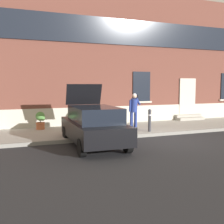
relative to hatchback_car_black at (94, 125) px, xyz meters
name	(u,v)px	position (x,y,z in m)	size (l,w,h in m)	color
ground_plane	(167,140)	(3.20, 0.02, -0.80)	(80.00, 80.00, 0.00)	#232326
sidewalk	(136,129)	(3.20, 2.82, -0.72)	(24.00, 3.60, 0.15)	#99968E
curb_edge	(155,135)	(3.20, 0.96, -0.72)	(24.00, 0.12, 0.15)	gray
building_facade	(118,60)	(3.21, 5.31, 2.93)	(24.00, 1.52, 7.50)	brown
entrance_stoop	(189,118)	(7.60, 4.36, -0.52)	(1.80, 0.64, 0.32)	#9E998E
hatchback_car_black	(94,125)	(0.00, 0.00, 0.00)	(1.92, 4.13, 2.34)	black
bollard_near_person	(150,119)	(3.15, 1.37, -0.09)	(0.15, 0.15, 1.04)	#333338
person_on_phone	(134,109)	(2.76, 2.23, 0.35)	(0.51, 0.48, 1.75)	navy
planter_terracotta	(41,120)	(-1.43, 3.91, -0.19)	(0.44, 0.44, 0.86)	#B25B38
planter_olive	(76,118)	(0.41, 4.12, -0.19)	(0.44, 0.44, 0.86)	#606B38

